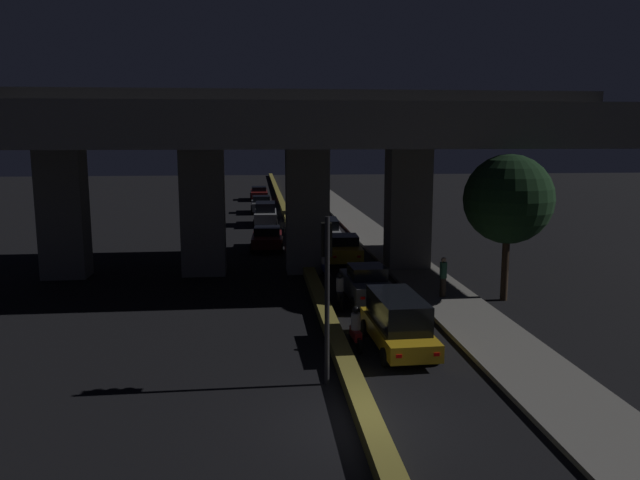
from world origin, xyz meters
name	(u,v)px	position (x,y,z in m)	size (l,w,h in m)	color
ground_plane	(367,425)	(0.00, 0.00, 0.00)	(200.00, 200.00, 0.00)	black
median_divider	(290,223)	(0.00, 35.00, 0.20)	(0.59, 126.00, 0.41)	olive
sidewalk_right	(375,237)	(5.57, 28.00, 0.08)	(2.82, 126.00, 0.16)	slate
elevated_overpass	(301,135)	(-0.31, 17.84, 7.10)	(31.36, 13.43, 9.40)	slate
traffic_light_left_of_median	(327,271)	(-0.69, 2.75, 3.34)	(0.30, 0.49, 4.89)	black
street_lamp	(381,174)	(4.44, 20.53, 4.96)	(2.17, 0.32, 8.46)	#2D2D30
car_taxi_yellow_lead	(398,321)	(2.02, 5.47, 0.95)	(1.93, 4.67, 1.82)	gold
car_grey_second	(366,284)	(2.02, 11.45, 0.79)	(1.94, 4.09, 1.62)	#515459
car_taxi_yellow_third	(343,248)	(2.22, 20.18, 0.78)	(2.15, 4.46, 1.55)	gold
car_silver_fourth	(326,230)	(2.03, 26.86, 0.83)	(2.03, 4.72, 1.58)	gray
car_dark_red_fifth	(316,216)	(1.93, 33.26, 0.92)	(2.01, 4.85, 1.76)	#591414
car_silver_sixth	(310,207)	(2.08, 40.08, 0.87)	(2.10, 4.68, 1.68)	gray
car_dark_red_lead_oncoming	(267,238)	(-1.99, 24.69, 0.71)	(2.14, 4.14, 1.41)	#591414
car_silver_second_oncoming	(265,213)	(-1.91, 35.54, 0.94)	(1.97, 4.52, 1.82)	gray
car_grey_third_oncoming	(261,204)	(-2.16, 43.67, 0.77)	(2.00, 4.10, 1.56)	#515459
car_dark_red_fourth_oncoming	(259,193)	(-2.30, 55.51, 0.77)	(2.02, 4.66, 1.46)	#591414
motorcycle_red_filtering_near	(356,330)	(0.63, 5.68, 0.62)	(0.34, 1.79, 1.44)	black
motorcycle_black_filtering_mid	(340,292)	(0.79, 10.80, 0.62)	(0.34, 1.86, 1.47)	black
motorcycle_blue_filtering_far	(325,265)	(0.76, 16.44, 0.62)	(0.34, 1.78, 1.44)	black
pedestrian_on_sidewalk	(443,277)	(5.38, 11.40, 1.05)	(0.31, 0.31, 1.75)	#2D261E
roadside_tree_kerbside_near	(508,199)	(8.04, 11.14, 4.42)	(3.81, 3.81, 6.34)	#2D2116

